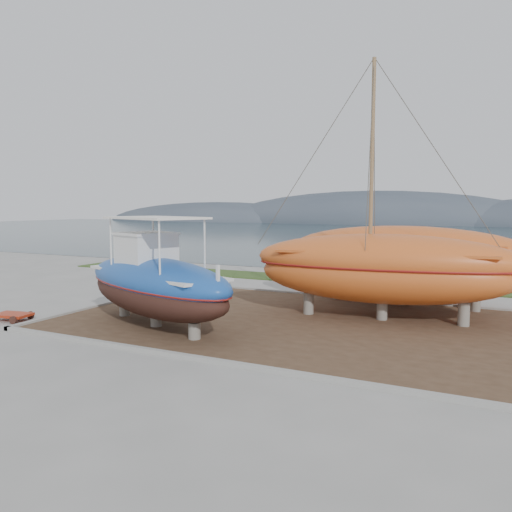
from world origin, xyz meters
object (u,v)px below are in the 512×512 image
at_px(white_dinghy, 173,285).
at_px(orange_bare_hull, 403,267).
at_px(orange_sailboat, 385,191).
at_px(blue_caique, 155,272).
at_px(red_trailer, 13,317).

height_order(white_dinghy, orange_bare_hull, orange_bare_hull).
bearing_deg(orange_sailboat, orange_bare_hull, 81.36).
bearing_deg(orange_sailboat, blue_caique, -152.50).
bearing_deg(red_trailer, blue_caique, 5.91).
distance_m(orange_bare_hull, red_trailer, 17.49).
bearing_deg(white_dinghy, orange_bare_hull, 22.32).
bearing_deg(red_trailer, orange_sailboat, 16.45).
xyz_separation_m(orange_bare_hull, red_trailer, (-14.01, -10.33, -1.74)).
xyz_separation_m(blue_caique, orange_sailboat, (7.74, 5.06, 3.16)).
relative_size(orange_sailboat, orange_bare_hull, 0.97).
bearing_deg(orange_bare_hull, blue_caique, -131.11).
xyz_separation_m(blue_caique, red_trailer, (-6.09, -1.69, -2.06)).
bearing_deg(white_dinghy, red_trailer, -106.93).
relative_size(blue_caique, red_trailer, 4.12).
bearing_deg(blue_caique, red_trailer, -143.09).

